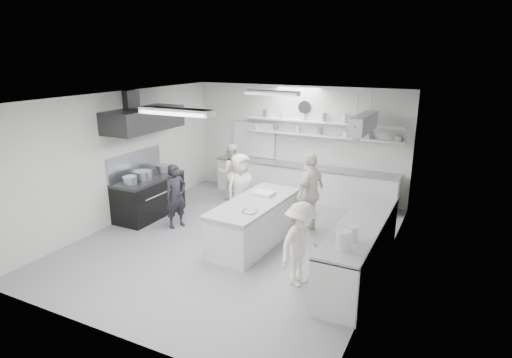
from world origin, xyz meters
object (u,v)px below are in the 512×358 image
at_px(back_counter, 303,183).
at_px(cook_back, 231,172).
at_px(stove, 149,198).
at_px(right_counter, 360,249).
at_px(cook_stove, 176,196).
at_px(prep_island, 255,223).

height_order(back_counter, cook_back, cook_back).
height_order(stove, back_counter, back_counter).
xyz_separation_m(right_counter, cook_stove, (-4.22, 0.30, 0.26)).
relative_size(back_counter, prep_island, 2.10).
xyz_separation_m(stove, cook_stove, (1.03, -0.30, 0.28)).
bearing_deg(right_counter, back_counter, 124.65).
xyz_separation_m(back_counter, cook_back, (-1.72, -0.87, 0.30)).
bearing_deg(prep_island, right_counter, -5.06).
relative_size(right_counter, prep_island, 1.39).
height_order(prep_island, cook_stove, cook_stove).
distance_m(back_counter, right_counter, 4.13).
relative_size(stove, prep_island, 0.76).
bearing_deg(cook_stove, cook_back, 17.80).
xyz_separation_m(back_counter, right_counter, (2.35, -3.40, 0.01)).
relative_size(cook_stove, cook_back, 0.96).
height_order(back_counter, right_counter, right_counter).
height_order(stove, right_counter, right_counter).
height_order(right_counter, prep_island, right_counter).
xyz_separation_m(prep_island, cook_stove, (-1.97, -0.00, 0.29)).
bearing_deg(cook_back, stove, 18.47).
xyz_separation_m(back_counter, cook_stove, (-1.87, -3.10, 0.27)).
bearing_deg(prep_island, back_counter, 94.72).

